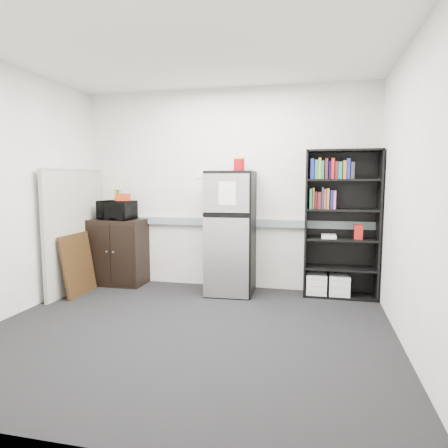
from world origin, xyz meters
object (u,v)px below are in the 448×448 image
at_px(bookshelf, 340,221).
at_px(cabinet, 119,252).
at_px(cubicle_partition, 75,230).
at_px(refrigerator, 231,233).
at_px(microwave, 117,210).

bearing_deg(bookshelf, cabinet, -178.75).
bearing_deg(cubicle_partition, refrigerator, 9.47).
height_order(cabinet, refrigerator, refrigerator).
xyz_separation_m(cubicle_partition, microwave, (0.40, 0.40, 0.25)).
bearing_deg(microwave, cubicle_partition, -126.79).
height_order(cubicle_partition, microwave, cubicle_partition).
xyz_separation_m(bookshelf, cabinet, (-3.01, -0.07, -0.51)).
xyz_separation_m(cabinet, microwave, (0.00, -0.02, 0.60)).
height_order(microwave, refrigerator, refrigerator).
height_order(bookshelf, cubicle_partition, bookshelf).
xyz_separation_m(bookshelf, cubicle_partition, (-3.41, -0.49, -0.16)).
distance_m(bookshelf, cubicle_partition, 3.45).
relative_size(bookshelf, refrigerator, 1.16).
distance_m(cabinet, refrigerator, 1.68).
distance_m(cubicle_partition, cabinet, 0.68).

